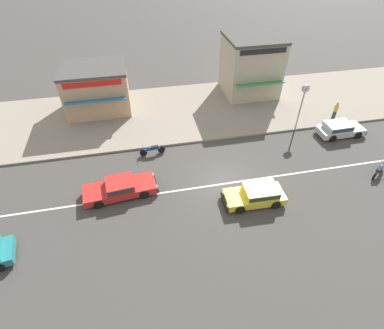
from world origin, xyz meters
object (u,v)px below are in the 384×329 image
at_px(motorcycle_1, 152,150).
at_px(pedestrian_near_clock, 336,110).
at_px(hatchback_silver_0, 340,129).
at_px(sedan_red_1, 120,187).
at_px(shopfront_corner_warung, 97,88).
at_px(shopfront_mid_block, 251,65).
at_px(hatchback_yellow_2, 256,194).
at_px(motorcycle_2, 379,170).
at_px(street_clock, 304,96).

relative_size(motorcycle_1, pedestrian_near_clock, 1.23).
relative_size(hatchback_silver_0, sedan_red_1, 0.78).
bearing_deg(hatchback_silver_0, pedestrian_near_clock, 69.15).
distance_m(sedan_red_1, shopfront_corner_warung, 11.65).
height_order(sedan_red_1, shopfront_mid_block, shopfront_mid_block).
distance_m(sedan_red_1, hatchback_yellow_2, 8.65).
bearing_deg(motorcycle_1, shopfront_mid_block, 37.66).
relative_size(motorcycle_2, shopfront_mid_block, 0.30).
distance_m(pedestrian_near_clock, shopfront_mid_block, 8.70).
bearing_deg(pedestrian_near_clock, street_clock, -177.26).
height_order(hatchback_yellow_2, shopfront_mid_block, shopfront_mid_block).
xyz_separation_m(pedestrian_near_clock, shopfront_corner_warung, (-19.93, 6.13, 1.05)).
bearing_deg(shopfront_corner_warung, shopfront_mid_block, 1.39).
bearing_deg(hatchback_yellow_2, shopfront_corner_warung, 125.45).
xyz_separation_m(hatchback_silver_0, sedan_red_1, (-17.60, -3.22, -0.05)).
bearing_deg(shopfront_corner_warung, hatchback_yellow_2, -54.55).
xyz_separation_m(shopfront_corner_warung, shopfront_mid_block, (14.40, 0.35, 0.73)).
bearing_deg(street_clock, pedestrian_near_clock, 2.74).
xyz_separation_m(street_clock, pedestrian_near_clock, (3.53, 0.17, -1.75)).
relative_size(hatchback_yellow_2, pedestrian_near_clock, 2.46).
bearing_deg(hatchback_silver_0, shopfront_mid_block, 118.94).
relative_size(motorcycle_1, shopfront_mid_block, 0.35).
bearing_deg(motorcycle_2, hatchback_yellow_2, -176.00).
bearing_deg(hatchback_yellow_2, pedestrian_near_clock, 37.38).
xyz_separation_m(hatchback_yellow_2, street_clock, (6.55, 7.54, 2.22)).
bearing_deg(sedan_red_1, shopfront_mid_block, 42.51).
bearing_deg(pedestrian_near_clock, shopfront_mid_block, 130.52).
bearing_deg(motorcycle_1, street_clock, 6.48).
relative_size(shopfront_corner_warung, shopfront_mid_block, 1.01).
distance_m(pedestrian_near_clock, shopfront_corner_warung, 20.88).
distance_m(hatchback_silver_0, hatchback_yellow_2, 10.85).
bearing_deg(pedestrian_near_clock, shopfront_corner_warung, 162.91).
height_order(hatchback_silver_0, motorcycle_1, hatchback_silver_0).
bearing_deg(hatchback_yellow_2, street_clock, 49.00).
distance_m(sedan_red_1, motorcycle_1, 4.45).
bearing_deg(hatchback_silver_0, motorcycle_1, 178.07).
xyz_separation_m(motorcycle_2, street_clock, (-2.70, 6.89, 2.38)).
bearing_deg(street_clock, shopfront_corner_warung, 159.00).
distance_m(motorcycle_1, motorcycle_2, 16.10).
distance_m(sedan_red_1, pedestrian_near_clock, 19.16).
bearing_deg(shopfront_mid_block, motorcycle_2, -70.84).
xyz_separation_m(sedan_red_1, shopfront_mid_block, (12.86, 11.79, 2.30)).
bearing_deg(hatchback_silver_0, street_clock, 144.91).
bearing_deg(pedestrian_near_clock, sedan_red_1, -163.89).
relative_size(sedan_red_1, street_clock, 1.33).
bearing_deg(shopfront_mid_block, street_clock, -73.25).
xyz_separation_m(street_clock, shopfront_mid_block, (-2.00, 6.65, 0.03)).
xyz_separation_m(motorcycle_2, shopfront_mid_block, (-4.70, 13.53, 2.41)).
bearing_deg(street_clock, sedan_red_1, -160.91).
height_order(sedan_red_1, hatchback_yellow_2, hatchback_yellow_2).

